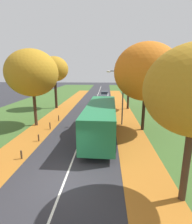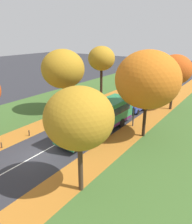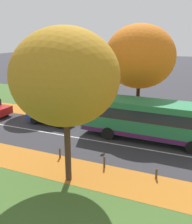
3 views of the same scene
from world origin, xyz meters
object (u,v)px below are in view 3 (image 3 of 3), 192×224
object	(u,v)px
tree_left_near	(65,77)
streetlamp_right	(112,83)
tree_right_near	(140,57)
tree_right_mid	(40,58)
bollard_fifth	(104,162)
bollard_fourth	(156,174)
bollard_sixth	(60,153)
bus	(151,119)
car_blue_lead	(51,115)

from	to	relation	value
tree_left_near	streetlamp_right	size ratio (longest dim) A/B	1.36
tree_right_near	tree_right_mid	size ratio (longest dim) A/B	1.16
tree_left_near	bollard_fifth	world-z (taller)	tree_left_near
tree_left_near	streetlamp_right	distance (m)	9.47
tree_left_near	tree_right_mid	bearing A→B (deg)	39.69
bollard_fourth	tree_right_mid	bearing A→B (deg)	56.20
tree_left_near	bollard_fifth	xyz separation A→B (m)	(2.00, -1.32, -5.31)
bollard_sixth	bus	distance (m)	7.16
bollard_sixth	streetlamp_right	distance (m)	7.99
bollard_fifth	streetlamp_right	xyz separation A→B (m)	(7.22, 2.17, 3.37)
car_blue_lead	tree_left_near	bearing A→B (deg)	-141.58
tree_left_near	bus	distance (m)	8.81
tree_left_near	car_blue_lead	bearing A→B (deg)	38.42
bollard_fifth	streetlamp_right	world-z (taller)	streetlamp_right
bollard_sixth	car_blue_lead	world-z (taller)	car_blue_lead
bollard_sixth	car_blue_lead	bearing A→B (deg)	37.43
tree_left_near	bollard_fourth	bearing A→B (deg)	-65.63
tree_right_mid	bollard_fifth	bearing A→B (deg)	-130.87
tree_left_near	bollard_sixth	distance (m)	5.99
bollard_fourth	streetlamp_right	size ratio (longest dim) A/B	0.10
bollard_sixth	bollard_fifth	bearing A→B (deg)	-90.89
tree_right_near	streetlamp_right	xyz separation A→B (m)	(-2.31, 1.64, -2.07)
bollard_sixth	streetlamp_right	xyz separation A→B (m)	(7.17, -0.93, 3.39)
tree_left_near	streetlamp_right	xyz separation A→B (m)	(9.23, 0.85, -1.95)
tree_right_near	bollard_sixth	xyz separation A→B (m)	(-9.48, 2.57, -5.46)
tree_right_mid	bus	bearing A→B (deg)	-107.58
bollard_fourth	bus	distance (m)	5.71
bollard_fifth	bollard_sixth	distance (m)	3.10
tree_right_near	tree_left_near	bearing A→B (deg)	176.09
tree_right_mid	bollard_fourth	world-z (taller)	tree_right_mid
bus	tree_right_near	bearing A→B (deg)	26.30
tree_left_near	bollard_fifth	size ratio (longest dim) A/B	10.95
tree_right_mid	bollard_fifth	size ratio (longest dim) A/B	9.95
bollard_fifth	bus	world-z (taller)	bus
car_blue_lead	streetlamp_right	bearing A→B (deg)	-72.66
tree_right_near	bollard_sixth	size ratio (longest dim) A/B	12.39
streetlamp_right	bus	bearing A→B (deg)	-117.18
tree_right_mid	streetlamp_right	bearing A→B (deg)	-102.95
bollard_fourth	car_blue_lead	world-z (taller)	car_blue_lead
tree_right_near	bollard_fourth	world-z (taller)	tree_right_near
bollard_sixth	streetlamp_right	world-z (taller)	streetlamp_right
tree_right_near	bus	world-z (taller)	tree_right_near
tree_right_mid	bollard_fifth	distance (m)	14.87
tree_left_near	bollard_sixth	size ratio (longest dim) A/B	11.76
bollard_sixth	car_blue_lead	distance (m)	7.01
bollard_fifth	tree_left_near	bearing A→B (deg)	146.62
bus	car_blue_lead	distance (m)	8.95
car_blue_lead	bus	bearing A→B (deg)	-91.87
tree_right_near	bollard_sixth	distance (m)	11.24
tree_right_near	bollard_fourth	bearing A→B (deg)	-159.14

